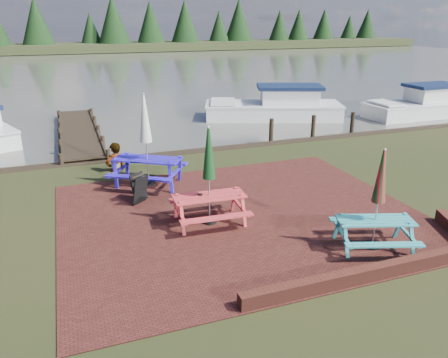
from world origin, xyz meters
TOP-DOWN VIEW (x-y plane):
  - ground at (0.00, 0.00)m, footprint 120.00×120.00m
  - paving at (0.00, 1.00)m, footprint 9.00×7.50m
  - brick_wall at (2.15, -2.42)m, footprint 6.21×1.79m
  - water at (0.00, 37.00)m, footprint 120.00×60.00m
  - far_treeline at (0.00, 66.00)m, footprint 120.00×10.00m
  - picnic_table_teal at (2.11, -1.55)m, footprint 2.01×1.90m
  - picnic_table_red at (-0.89, 0.87)m, footprint 1.83×1.64m
  - picnic_table_blue at (-1.81, 4.04)m, footprint 2.64×2.57m
  - chalkboard at (-2.29, 2.75)m, footprint 0.52×0.73m
  - jetty at (-3.50, 11.28)m, footprint 1.76×9.08m
  - boat_near at (6.46, 11.99)m, footprint 7.46×4.75m
  - boat_far at (13.98, 9.72)m, footprint 6.03×2.14m
  - person at (-2.60, 5.71)m, footprint 0.82×0.68m

SIDE VIEW (x-z plane):
  - ground at x=0.00m, z-range 0.00..0.00m
  - water at x=0.00m, z-range -0.01..0.01m
  - paving at x=0.00m, z-range 0.00..0.02m
  - jetty at x=-3.50m, z-range -0.39..0.61m
  - brick_wall at x=2.15m, z-range 0.00..0.30m
  - boat_far at x=13.98m, z-range -0.58..1.31m
  - boat_near at x=6.46m, z-range -0.58..1.33m
  - chalkboard at x=-2.29m, z-range 0.01..0.82m
  - picnic_table_teal at x=2.11m, z-range -0.34..1.93m
  - picnic_table_red at x=-0.89m, z-range -0.36..2.07m
  - person at x=-2.60m, z-range 0.00..1.92m
  - picnic_table_blue at x=-1.81m, z-range -0.41..2.36m
  - far_treeline at x=0.00m, z-range -0.77..7.33m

